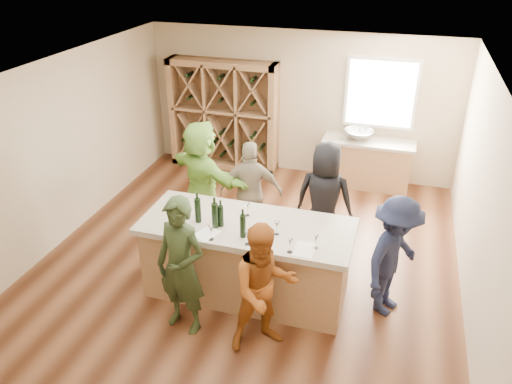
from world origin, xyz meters
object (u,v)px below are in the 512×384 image
(person_far_mid, at_px, (251,192))
(person_far_right, at_px, (324,199))
(tasting_counter_base, at_px, (247,261))
(wine_rack, at_px, (223,115))
(person_near_right, at_px, (264,288))
(wine_bottle_d, at_px, (215,216))
(wine_bottle_b, at_px, (182,216))
(wine_bottle_f, at_px, (243,226))
(wine_bottle_c, at_px, (198,210))
(person_server, at_px, (394,257))
(person_far_left, at_px, (202,177))
(wine_bottle_e, at_px, (221,216))
(sink, at_px, (359,135))
(person_near_left, at_px, (181,267))
(wine_bottle_a, at_px, (181,212))

(person_far_mid, distance_m, person_far_right, 1.13)
(tasting_counter_base, relative_size, person_far_mid, 1.58)
(wine_rack, bearing_deg, person_near_right, -65.01)
(wine_rack, distance_m, wine_bottle_d, 4.22)
(wine_bottle_b, relative_size, wine_bottle_f, 0.99)
(wine_bottle_c, bearing_deg, wine_bottle_b, -130.44)
(person_server, bearing_deg, person_far_mid, 86.86)
(person_far_mid, bearing_deg, wine_bottle_c, 66.99)
(person_far_left, bearing_deg, tasting_counter_base, 158.79)
(person_near_right, bearing_deg, person_far_mid, 78.20)
(person_server, distance_m, person_far_right, 1.55)
(wine_bottle_d, distance_m, person_far_mid, 1.56)
(tasting_counter_base, xyz_separation_m, wine_bottle_d, (-0.35, -0.19, 0.75))
(person_far_left, bearing_deg, wine_bottle_e, 148.62)
(person_far_left, bearing_deg, wine_bottle_b, 132.73)
(person_far_mid, bearing_deg, wine_bottle_d, 77.13)
(wine_bottle_b, xyz_separation_m, wine_bottle_e, (0.46, 0.16, -0.01))
(person_far_mid, bearing_deg, sink, -131.98)
(sink, distance_m, person_far_right, 2.45)
(person_far_right, distance_m, wine_bottle_f, 1.80)
(wine_bottle_c, height_order, wine_bottle_f, wine_bottle_c)
(person_near_left, bearing_deg, wine_bottle_c, 107.30)
(person_near_left, xyz_separation_m, wine_bottle_f, (0.59, 0.55, 0.34))
(person_near_right, distance_m, person_far_left, 2.80)
(wine_bottle_a, bearing_deg, person_far_mid, 72.59)
(person_far_mid, height_order, person_far_left, person_far_left)
(wine_bottle_e, relative_size, wine_bottle_f, 0.94)
(wine_bottle_c, height_order, wine_bottle_d, wine_bottle_d)
(person_near_left, bearing_deg, tasting_counter_base, 69.43)
(wine_rack, relative_size, wine_bottle_f, 7.33)
(sink, bearing_deg, person_near_right, -96.51)
(person_near_right, bearing_deg, tasting_counter_base, 86.51)
(wine_bottle_a, relative_size, wine_bottle_c, 0.82)
(wine_rack, distance_m, sink, 2.70)
(wine_bottle_d, bearing_deg, person_near_right, -38.85)
(wine_bottle_b, relative_size, person_near_right, 0.18)
(wine_bottle_a, relative_size, wine_bottle_f, 0.90)
(person_server, xyz_separation_m, wine_bottle_f, (-1.79, -0.48, 0.41))
(person_far_mid, distance_m, person_far_left, 0.84)
(wine_rack, distance_m, tasting_counter_base, 4.21)
(person_near_right, relative_size, person_server, 1.00)
(person_far_mid, bearing_deg, person_far_right, 166.75)
(wine_bottle_a, bearing_deg, person_far_left, 103.02)
(wine_bottle_c, xyz_separation_m, wine_bottle_f, (0.66, -0.18, -0.01))
(wine_bottle_c, bearing_deg, wine_bottle_f, -15.14)
(person_server, distance_m, person_far_left, 3.26)
(person_far_left, bearing_deg, person_near_right, 154.92)
(sink, distance_m, wine_bottle_e, 4.09)
(sink, bearing_deg, wine_bottle_b, -113.54)
(person_far_mid, relative_size, person_far_left, 0.88)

